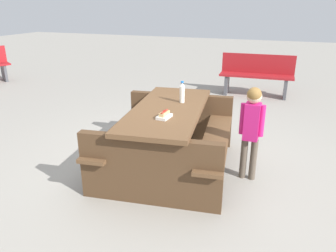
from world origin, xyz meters
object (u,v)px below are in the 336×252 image
(picnic_table, at_px, (168,132))
(soda_bottle, at_px, (182,93))
(hotdog_tray, at_px, (164,115))
(child_in_coat, at_px, (252,122))
(park_bench_near, at_px, (257,74))

(picnic_table, xyz_separation_m, soda_bottle, (-0.24, 0.09, 0.42))
(picnic_table, bearing_deg, hotdog_tray, 14.65)
(picnic_table, xyz_separation_m, hotdog_tray, (0.35, 0.09, 0.34))
(child_in_coat, bearing_deg, picnic_table, -86.32)
(picnic_table, distance_m, soda_bottle, 0.50)
(soda_bottle, relative_size, park_bench_near, 0.17)
(soda_bottle, bearing_deg, park_bench_near, 171.78)
(picnic_table, height_order, soda_bottle, soda_bottle)
(hotdog_tray, xyz_separation_m, park_bench_near, (-4.08, 0.50, -0.33))
(picnic_table, distance_m, hotdog_tray, 0.50)
(child_in_coat, distance_m, park_bench_near, 3.69)
(hotdog_tray, bearing_deg, park_bench_near, 173.08)
(soda_bottle, distance_m, hotdog_tray, 0.61)
(park_bench_near, bearing_deg, hotdog_tray, -6.92)
(park_bench_near, bearing_deg, child_in_coat, 5.33)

